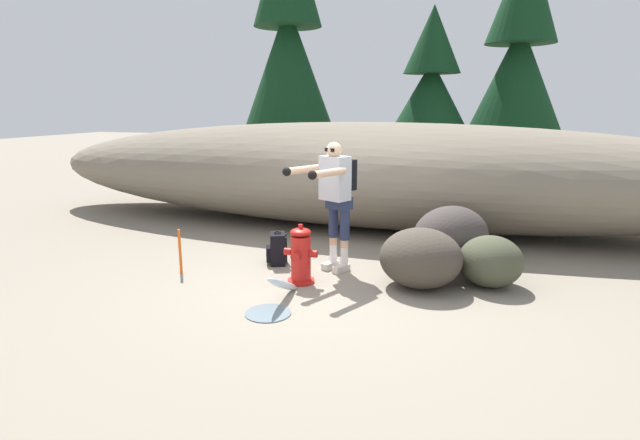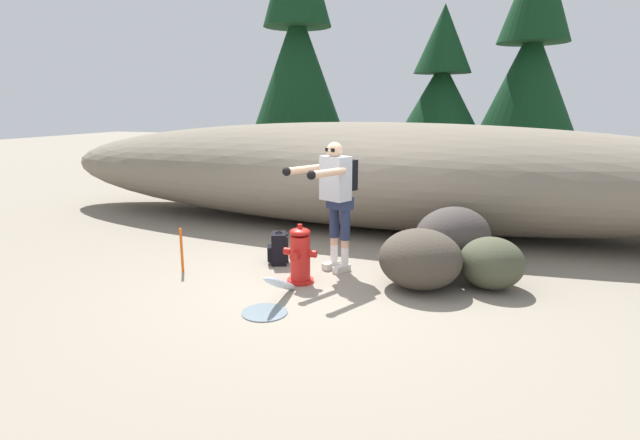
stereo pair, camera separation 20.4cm
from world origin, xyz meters
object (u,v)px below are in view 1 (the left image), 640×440
Objects in this scene: boulder_large at (421,258)px; survey_stake at (180,252)px; fire_hydrant at (301,256)px; spare_backpack at (277,249)px; utility_worker at (335,190)px; boulder_mid at (451,237)px; boulder_small at (491,261)px.

survey_stake is at bearing -171.13° from boulder_large.
spare_backpack is (-0.57, 0.61, -0.13)m from fire_hydrant.
utility_worker is 1.40m from boulder_large.
utility_worker is 1.56× the size of boulder_mid.
boulder_mid is 3.63m from survey_stake.
utility_worker is at bearing 167.23° from boulder_large.
fire_hydrant is 2.33m from boulder_small.
fire_hydrant is 1.60× the size of spare_backpack.
spare_backpack is (-0.85, 0.03, -0.88)m from utility_worker.
boulder_small reaches higher than survey_stake.
boulder_mid is (2.30, 0.61, 0.21)m from spare_backpack.
utility_worker is 1.22m from spare_backpack.
boulder_mid is at bearing 130.49° from boulder_small.
boulder_small is 1.29× the size of survey_stake.
boulder_large is 1.29× the size of boulder_small.
fire_hydrant is 2.11m from boulder_mid.
fire_hydrant is at bearing 0.15° from utility_worker.
utility_worker is 2.12m from boulder_small.
boulder_small is at bearing 116.29° from utility_worker.
spare_backpack is 1.31m from survey_stake.
boulder_small is (2.25, 0.61, -0.03)m from fire_hydrant.
spare_backpack is 0.78× the size of survey_stake.
survey_stake is at bearing -43.20° from utility_worker.
boulder_large is 0.86m from boulder_small.
utility_worker reaches higher than survey_stake.
utility_worker reaches higher than boulder_large.
survey_stake is (-1.90, -0.74, -0.79)m from utility_worker.
boulder_mid is (1.45, 0.64, -0.67)m from utility_worker.
boulder_mid reaches higher than boulder_small.
boulder_large reaches higher than spare_backpack.
boulder_mid reaches higher than survey_stake.
fire_hydrant is at bearing -144.85° from boulder_mid.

